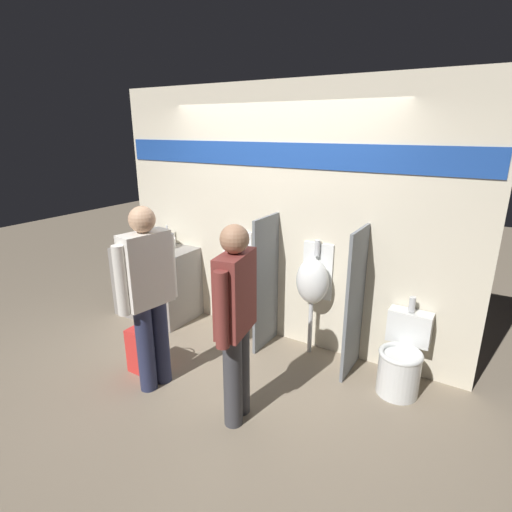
{
  "coord_description": "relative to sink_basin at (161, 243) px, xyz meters",
  "views": [
    {
      "loc": [
        1.96,
        -3.03,
        2.26
      ],
      "look_at": [
        0.0,
        0.17,
        1.05
      ],
      "focal_mm": 28.0,
      "sensor_mm": 36.0,
      "label": 1
    }
  ],
  "objects": [
    {
      "name": "ground_plane",
      "position": [
        1.45,
        -0.33,
        -0.93
      ],
      "size": [
        16.0,
        16.0,
        0.0
      ],
      "primitive_type": "plane",
      "color": "gray"
    },
    {
      "name": "display_wall",
      "position": [
        1.45,
        0.27,
        0.43
      ],
      "size": [
        4.05,
        0.07,
        2.7
      ],
      "color": "beige",
      "rests_on": "ground_plane"
    },
    {
      "name": "sink_counter",
      "position": [
        -0.05,
        -0.06,
        -0.49
      ],
      "size": [
        0.95,
        0.61,
        0.87
      ],
      "color": "gray",
      "rests_on": "ground_plane"
    },
    {
      "name": "sink_basin",
      "position": [
        0.0,
        0.0,
        0.0
      ],
      "size": [
        0.36,
        0.36,
        0.25
      ],
      "color": "silver",
      "rests_on": "sink_counter"
    },
    {
      "name": "cell_phone",
      "position": [
        0.23,
        -0.18,
        -0.05
      ],
      "size": [
        0.07,
        0.14,
        0.01
      ],
      "color": "#B7B7BC",
      "rests_on": "sink_counter"
    },
    {
      "name": "divider_near_counter",
      "position": [
        1.48,
        0.0,
        -0.22
      ],
      "size": [
        0.03,
        0.48,
        1.42
      ],
      "color": "slate",
      "rests_on": "ground_plane"
    },
    {
      "name": "divider_mid",
      "position": [
        2.43,
        0.0,
        -0.22
      ],
      "size": [
        0.03,
        0.48,
        1.42
      ],
      "color": "slate",
      "rests_on": "ground_plane"
    },
    {
      "name": "urinal_near_counter",
      "position": [
        1.0,
        0.12,
        -0.13
      ],
      "size": [
        0.34,
        0.26,
        1.2
      ],
      "color": "silver",
      "rests_on": "ground_plane"
    },
    {
      "name": "urinal_far",
      "position": [
        1.95,
        0.12,
        -0.13
      ],
      "size": [
        0.34,
        0.26,
        1.2
      ],
      "color": "silver",
      "rests_on": "ground_plane"
    },
    {
      "name": "toilet",
      "position": [
        2.9,
        -0.05,
        -0.63
      ],
      "size": [
        0.38,
        0.54,
        0.83
      ],
      "color": "silver",
      "rests_on": "ground_plane"
    },
    {
      "name": "person_in_vest",
      "position": [
        1.87,
        -1.12,
        -0.03
      ],
      "size": [
        0.25,
        0.56,
        1.62
      ],
      "rotation": [
        0.0,
        0.0,
        1.75
      ],
      "color": "#3D3D42",
      "rests_on": "ground_plane"
    },
    {
      "name": "person_with_lanyard",
      "position": [
        0.98,
        -1.15,
        -0.01
      ],
      "size": [
        0.25,
        0.57,
        1.66
      ],
      "rotation": [
        0.0,
        0.0,
        1.4
      ],
      "color": "#282D4C",
      "rests_on": "ground_plane"
    },
    {
      "name": "shopping_bag",
      "position": [
        0.76,
        -1.06,
        -0.7
      ],
      "size": [
        0.32,
        0.18,
        0.58
      ],
      "color": "red",
      "rests_on": "ground_plane"
    }
  ]
}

